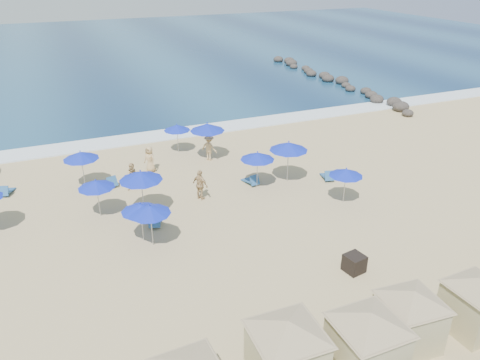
# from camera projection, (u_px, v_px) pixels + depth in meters

# --- Properties ---
(ground) EXTENTS (160.00, 160.00, 0.00)m
(ground) POSITION_uv_depth(u_px,v_px,m) (198.00, 241.00, 23.15)
(ground) COLOR tan
(ground) RESTS_ON ground
(ocean) EXTENTS (160.00, 80.00, 0.06)m
(ocean) POSITION_uv_depth(u_px,v_px,m) (81.00, 52.00, 68.88)
(ocean) COLOR navy
(ocean) RESTS_ON ground
(surf_line) EXTENTS (160.00, 2.50, 0.08)m
(surf_line) POSITION_uv_depth(u_px,v_px,m) (135.00, 139.00, 36.03)
(surf_line) COLOR white
(surf_line) RESTS_ON ground
(rock_jetty) EXTENTS (2.56, 26.66, 0.96)m
(rock_jetty) POSITION_uv_depth(u_px,v_px,m) (333.00, 80.00, 52.13)
(rock_jetty) COLOR #292522
(rock_jetty) RESTS_ON ground
(trash_bin) EXTENTS (0.94, 0.94, 0.81)m
(trash_bin) POSITION_uv_depth(u_px,v_px,m) (354.00, 263.00, 20.76)
(trash_bin) COLOR black
(trash_bin) RESTS_ON ground
(cabana_1) EXTENTS (4.58, 4.58, 2.88)m
(cabana_1) POSITION_uv_depth(u_px,v_px,m) (287.00, 344.00, 14.75)
(cabana_1) COLOR tan
(cabana_1) RESTS_ON ground
(cabana_2) EXTENTS (4.48, 4.48, 2.81)m
(cabana_2) POSITION_uv_depth(u_px,v_px,m) (368.00, 335.00, 15.16)
(cabana_2) COLOR tan
(cabana_2) RESTS_ON ground
(cabana_3) EXTENTS (4.15, 4.15, 2.61)m
(cabana_3) POSITION_uv_depth(u_px,v_px,m) (410.00, 311.00, 16.37)
(cabana_3) COLOR tan
(cabana_3) RESTS_ON ground
(cabana_4) EXTENTS (4.09, 4.09, 2.57)m
(cabana_4) POSITION_uv_depth(u_px,v_px,m) (477.00, 297.00, 17.08)
(cabana_4) COLOR tan
(cabana_4) RESTS_ON ground
(umbrella_3) EXTENTS (1.94, 1.94, 2.21)m
(umbrella_3) POSITION_uv_depth(u_px,v_px,m) (96.00, 184.00, 24.57)
(umbrella_3) COLOR #A5A8AD
(umbrella_3) RESTS_ON ground
(umbrella_4) EXTENTS (2.11, 2.11, 2.40)m
(umbrella_4) POSITION_uv_depth(u_px,v_px,m) (81.00, 155.00, 27.69)
(umbrella_4) COLOR #A5A8AD
(umbrella_4) RESTS_ON ground
(umbrella_5) EXTENTS (2.32, 2.32, 2.64)m
(umbrella_5) POSITION_uv_depth(u_px,v_px,m) (141.00, 176.00, 24.62)
(umbrella_5) COLOR #A5A8AD
(umbrella_5) RESTS_ON ground
(umbrella_6) EXTENTS (1.89, 1.89, 2.16)m
(umbrella_6) POSITION_uv_depth(u_px,v_px,m) (140.00, 208.00, 22.35)
(umbrella_6) COLOR #A5A8AD
(umbrella_6) RESTS_ON ground
(umbrella_7) EXTENTS (2.37, 2.37, 2.70)m
(umbrella_7) POSITION_uv_depth(u_px,v_px,m) (207.00, 127.00, 31.52)
(umbrella_7) COLOR #A5A8AD
(umbrella_7) RESTS_ON ground
(umbrella_8) EXTENTS (2.06, 2.06, 2.34)m
(umbrella_8) POSITION_uv_depth(u_px,v_px,m) (257.00, 156.00, 27.74)
(umbrella_8) COLOR #A5A8AD
(umbrella_8) RESTS_ON ground
(umbrella_9) EXTENTS (1.88, 1.88, 2.14)m
(umbrella_9) POSITION_uv_depth(u_px,v_px,m) (177.00, 128.00, 32.92)
(umbrella_9) COLOR #A5A8AD
(umbrella_9) RESTS_ON ground
(umbrella_10) EXTENTS (2.37, 2.37, 2.70)m
(umbrella_10) POSITION_uv_depth(u_px,v_px,m) (289.00, 146.00, 28.34)
(umbrella_10) COLOR #A5A8AD
(umbrella_10) RESTS_ON ground
(umbrella_11) EXTENTS (1.90, 1.90, 2.16)m
(umbrella_11) POSITION_uv_depth(u_px,v_px,m) (346.00, 172.00, 26.01)
(umbrella_11) COLOR #A5A8AD
(umbrella_11) RESTS_ON ground
(umbrella_12) EXTENTS (2.00, 2.00, 2.27)m
(umbrella_12) POSITION_uv_depth(u_px,v_px,m) (150.00, 210.00, 21.97)
(umbrella_12) COLOR #A5A8AD
(umbrella_12) RESTS_ON ground
(beach_chair_1) EXTENTS (0.94, 1.38, 0.70)m
(beach_chair_1) POSITION_uv_depth(u_px,v_px,m) (6.00, 191.00, 27.57)
(beach_chair_1) COLOR #26588E
(beach_chair_1) RESTS_ON ground
(beach_chair_2) EXTENTS (0.97, 1.48, 0.75)m
(beach_chair_2) POSITION_uv_depth(u_px,v_px,m) (110.00, 182.00, 28.60)
(beach_chair_2) COLOR #26588E
(beach_chair_2) RESTS_ON ground
(beach_chair_3) EXTENTS (0.97, 1.45, 0.73)m
(beach_chair_3) POSITION_uv_depth(u_px,v_px,m) (155.00, 221.00, 24.38)
(beach_chair_3) COLOR #26588E
(beach_chair_3) RESTS_ON ground
(beach_chair_4) EXTENTS (0.79, 1.40, 0.73)m
(beach_chair_4) POSITION_uv_depth(u_px,v_px,m) (252.00, 180.00, 28.84)
(beach_chair_4) COLOR #26588E
(beach_chair_4) RESTS_ON ground
(beach_chair_5) EXTENTS (0.94, 1.45, 0.74)m
(beach_chair_5) POSITION_uv_depth(u_px,v_px,m) (328.00, 176.00, 29.45)
(beach_chair_5) COLOR #26588E
(beach_chair_5) RESTS_ON ground
(beachgoer_1) EXTENTS (0.85, 0.67, 1.70)m
(beachgoer_1) POSITION_uv_depth(u_px,v_px,m) (133.00, 177.00, 27.93)
(beachgoer_1) COLOR tan
(beachgoer_1) RESTS_ON ground
(beachgoer_2) EXTENTS (0.92, 1.15, 1.83)m
(beachgoer_2) POSITION_uv_depth(u_px,v_px,m) (200.00, 185.00, 26.77)
(beachgoer_2) COLOR tan
(beachgoer_2) RESTS_ON ground
(beachgoer_3) EXTENTS (1.25, 1.35, 1.83)m
(beachgoer_3) POSITION_uv_depth(u_px,v_px,m) (209.00, 147.00, 32.05)
(beachgoer_3) COLOR tan
(beachgoer_3) RESTS_ON ground
(beachgoer_4) EXTENTS (0.93, 1.01, 1.73)m
(beachgoer_4) POSITION_uv_depth(u_px,v_px,m) (150.00, 159.00, 30.31)
(beachgoer_4) COLOR tan
(beachgoer_4) RESTS_ON ground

